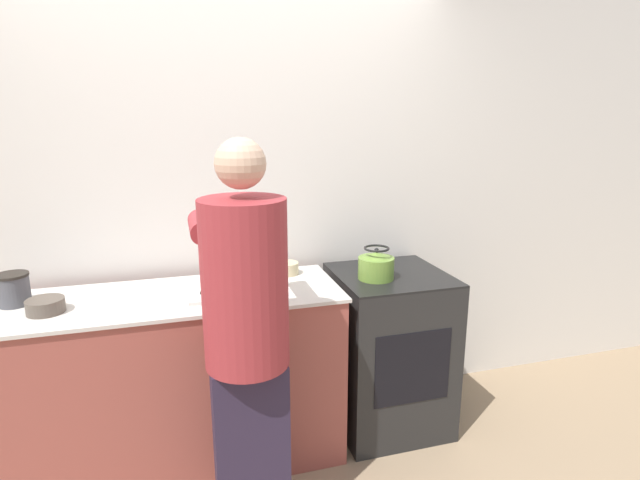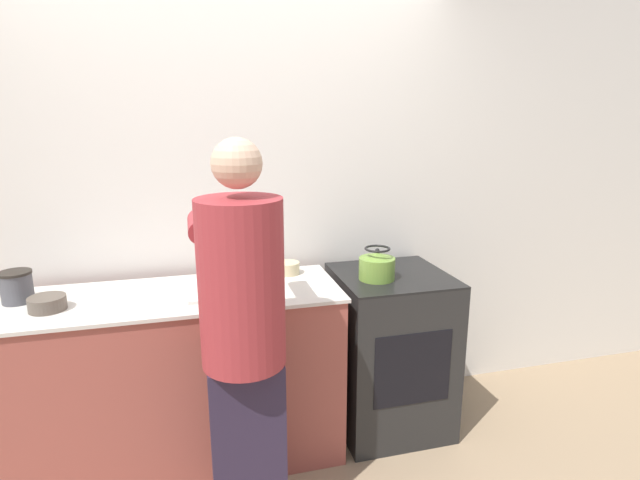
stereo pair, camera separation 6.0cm
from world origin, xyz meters
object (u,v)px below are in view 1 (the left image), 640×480
Objects in this scene: cutting_board at (223,295)px; canister_jar at (13,289)px; knife at (218,292)px; bowl_prep at (287,268)px; person at (247,335)px; kettle at (376,265)px; oven at (388,349)px.

cutting_board is 0.96m from canister_jar.
bowl_prep reaches higher than knife.
person reaches higher than canister_jar.
person reaches higher than kettle.
knife is 0.47m from bowl_prep.
canister_jar reaches higher than oven.
canister_jar reaches higher than bowl_prep.
oven is 1.08m from knife.
knife is 0.85m from kettle.
kettle is at bearing -153.97° from oven.
oven is 4.78× the size of kettle.
oven is 0.77m from bowl_prep.
bowl_prep is at bearing 34.74° from cutting_board.
kettle is at bearing 33.78° from person.
canister_jar is (-0.92, 0.16, 0.05)m from knife.
knife is 1.24× the size of canister_jar.
knife is (-0.07, 0.48, 0.02)m from person.
kettle reaches higher than bowl_prep.
cutting_board is 0.46m from bowl_prep.
bowl_prep is (0.40, 0.25, 0.01)m from knife.
bowl_prep is at bearing 154.38° from kettle.
canister_jar reaches higher than knife.
cutting_board is 0.03m from knife.
canister_jar is (-0.94, 0.16, 0.07)m from cutting_board.
knife reaches higher than cutting_board.
kettle is at bearing 3.34° from cutting_board.
knife is at bearing -9.69° from canister_jar.
oven is 7.11× the size of bowl_prep.
knife is at bearing -177.26° from kettle.
oven is at bearing -15.56° from bowl_prep.
person reaches higher than bowl_prep.
person is 1.18m from canister_jar.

